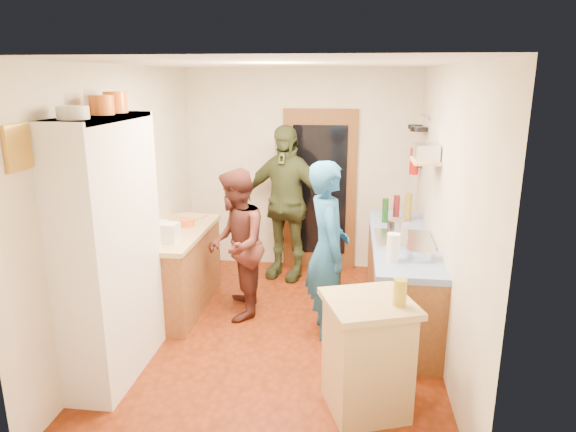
% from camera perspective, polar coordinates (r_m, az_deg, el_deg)
% --- Properties ---
extents(floor, '(3.00, 4.00, 0.02)m').
position_cam_1_polar(floor, '(5.29, -0.91, -13.00)').
color(floor, maroon).
rests_on(floor, ground).
extents(ceiling, '(3.00, 4.00, 0.02)m').
position_cam_1_polar(ceiling, '(4.66, -1.05, 16.70)').
color(ceiling, silver).
rests_on(ceiling, ground).
extents(wall_back, '(3.00, 0.02, 2.60)m').
position_cam_1_polar(wall_back, '(6.76, 1.46, 5.09)').
color(wall_back, silver).
rests_on(wall_back, ground).
extents(wall_front, '(3.00, 0.02, 2.60)m').
position_cam_1_polar(wall_front, '(2.93, -6.63, -8.83)').
color(wall_front, silver).
rests_on(wall_front, ground).
extents(wall_left, '(0.02, 4.00, 2.60)m').
position_cam_1_polar(wall_left, '(5.23, -17.57, 1.36)').
color(wall_left, silver).
rests_on(wall_left, ground).
extents(wall_right, '(0.02, 4.00, 2.60)m').
position_cam_1_polar(wall_right, '(4.83, 17.04, 0.29)').
color(wall_right, silver).
rests_on(wall_right, ground).
extents(door_frame, '(0.95, 0.06, 2.10)m').
position_cam_1_polar(door_frame, '(6.75, 3.52, 2.88)').
color(door_frame, brown).
rests_on(door_frame, ground).
extents(door_glass, '(0.70, 0.02, 1.70)m').
position_cam_1_polar(door_glass, '(6.71, 3.50, 2.82)').
color(door_glass, black).
rests_on(door_glass, door_frame).
extents(hutch_body, '(0.40, 1.20, 2.20)m').
position_cam_1_polar(hutch_body, '(4.51, -19.11, -3.62)').
color(hutch_body, white).
rests_on(hutch_body, ground).
extents(hutch_top_shelf, '(0.40, 1.14, 0.04)m').
position_cam_1_polar(hutch_top_shelf, '(4.30, -20.37, 10.16)').
color(hutch_top_shelf, white).
rests_on(hutch_top_shelf, hutch_body).
extents(plate_stack, '(0.22, 0.22, 0.09)m').
position_cam_1_polar(plate_stack, '(3.98, -22.80, 10.55)').
color(plate_stack, white).
rests_on(plate_stack, hutch_top_shelf).
extents(orange_pot_a, '(0.19, 0.19, 0.15)m').
position_cam_1_polar(orange_pot_a, '(4.36, -20.01, 11.52)').
color(orange_pot_a, orange).
rests_on(orange_pot_a, hutch_top_shelf).
extents(orange_pot_b, '(0.19, 0.19, 0.17)m').
position_cam_1_polar(orange_pot_b, '(4.58, -18.63, 11.90)').
color(orange_pot_b, orange).
rests_on(orange_pot_b, hutch_top_shelf).
extents(left_counter_base, '(0.60, 1.40, 0.85)m').
position_cam_1_polar(left_counter_base, '(5.77, -12.22, -6.09)').
color(left_counter_base, '#9A572E').
rests_on(left_counter_base, ground).
extents(left_counter_top, '(0.64, 1.44, 0.05)m').
position_cam_1_polar(left_counter_top, '(5.63, -12.48, -1.81)').
color(left_counter_top, tan).
rests_on(left_counter_top, left_counter_base).
extents(toaster, '(0.27, 0.19, 0.19)m').
position_cam_1_polar(toaster, '(5.23, -13.43, -1.80)').
color(toaster, white).
rests_on(toaster, left_counter_top).
extents(kettle, '(0.16, 0.16, 0.16)m').
position_cam_1_polar(kettle, '(5.42, -13.81, -1.39)').
color(kettle, white).
rests_on(kettle, left_counter_top).
extents(orange_bowl, '(0.23, 0.23, 0.08)m').
position_cam_1_polar(orange_bowl, '(5.74, -11.19, -0.72)').
color(orange_bowl, orange).
rests_on(orange_bowl, left_counter_top).
extents(chopping_board, '(0.34, 0.28, 0.02)m').
position_cam_1_polar(chopping_board, '(6.10, -10.65, -0.02)').
color(chopping_board, tan).
rests_on(chopping_board, left_counter_top).
extents(right_counter_base, '(0.60, 2.20, 0.84)m').
position_cam_1_polar(right_counter_base, '(5.54, 12.31, -7.09)').
color(right_counter_base, '#9A572E').
rests_on(right_counter_base, ground).
extents(right_counter_top, '(0.62, 2.22, 0.06)m').
position_cam_1_polar(right_counter_top, '(5.39, 12.58, -2.66)').
color(right_counter_top, '#0D42B4').
rests_on(right_counter_top, right_counter_base).
extents(hob, '(0.55, 0.58, 0.04)m').
position_cam_1_polar(hob, '(5.26, 12.72, -2.53)').
color(hob, silver).
rests_on(hob, right_counter_top).
extents(pot_on_hob, '(0.21, 0.21, 0.14)m').
position_cam_1_polar(pot_on_hob, '(5.37, 12.11, -1.13)').
color(pot_on_hob, silver).
rests_on(pot_on_hob, hob).
extents(bottle_a, '(0.08, 0.08, 0.28)m').
position_cam_1_polar(bottle_a, '(5.86, 10.75, 0.62)').
color(bottle_a, '#143F14').
rests_on(bottle_a, right_counter_top).
extents(bottle_b, '(0.07, 0.07, 0.29)m').
position_cam_1_polar(bottle_b, '(5.96, 11.95, 0.88)').
color(bottle_b, '#591419').
rests_on(bottle_b, right_counter_top).
extents(bottle_c, '(0.09, 0.09, 0.32)m').
position_cam_1_polar(bottle_c, '(5.96, 13.20, 0.95)').
color(bottle_c, olive).
rests_on(bottle_c, right_counter_top).
extents(paper_towel, '(0.13, 0.13, 0.25)m').
position_cam_1_polar(paper_towel, '(4.65, 11.60, -3.44)').
color(paper_towel, white).
rests_on(paper_towel, right_counter_top).
extents(mixing_bowl, '(0.28, 0.28, 0.10)m').
position_cam_1_polar(mixing_bowl, '(4.79, 14.46, -4.04)').
color(mixing_bowl, silver).
rests_on(mixing_bowl, right_counter_top).
extents(island_base, '(0.70, 0.70, 0.86)m').
position_cam_1_polar(island_base, '(4.07, 8.74, -15.38)').
color(island_base, tan).
rests_on(island_base, ground).
extents(island_top, '(0.79, 0.79, 0.05)m').
position_cam_1_polar(island_top, '(3.86, 9.01, -9.55)').
color(island_top, tan).
rests_on(island_top, island_base).
extents(cutting_board, '(0.42, 0.38, 0.02)m').
position_cam_1_polar(cutting_board, '(3.88, 8.06, -9.20)').
color(cutting_board, white).
rests_on(cutting_board, island_top).
extents(oil_jar, '(0.12, 0.12, 0.19)m').
position_cam_1_polar(oil_jar, '(3.78, 12.32, -8.28)').
color(oil_jar, '#AD9E2D').
rests_on(oil_jar, island_top).
extents(pan_rail, '(0.02, 0.65, 0.02)m').
position_cam_1_polar(pan_rail, '(6.20, 14.82, 10.67)').
color(pan_rail, silver).
rests_on(pan_rail, wall_right).
extents(pan_hang_a, '(0.18, 0.18, 0.05)m').
position_cam_1_polar(pan_hang_a, '(6.03, 14.37, 9.34)').
color(pan_hang_a, black).
rests_on(pan_hang_a, pan_rail).
extents(pan_hang_b, '(0.16, 0.16, 0.05)m').
position_cam_1_polar(pan_hang_b, '(6.23, 14.15, 9.35)').
color(pan_hang_b, black).
rests_on(pan_hang_b, pan_rail).
extents(pan_hang_c, '(0.17, 0.17, 0.05)m').
position_cam_1_polar(pan_hang_c, '(6.43, 13.95, 9.62)').
color(pan_hang_c, black).
rests_on(pan_hang_c, pan_rail).
extents(wall_shelf, '(0.26, 0.42, 0.03)m').
position_cam_1_polar(wall_shelf, '(5.17, 15.04, 5.92)').
color(wall_shelf, tan).
rests_on(wall_shelf, wall_right).
extents(radio, '(0.22, 0.30, 0.15)m').
position_cam_1_polar(radio, '(5.15, 15.11, 6.90)').
color(radio, silver).
rests_on(radio, wall_shelf).
extents(ext_bracket, '(0.06, 0.10, 0.04)m').
position_cam_1_polar(ext_bracket, '(6.44, 14.36, 5.47)').
color(ext_bracket, black).
rests_on(ext_bracket, wall_right).
extents(fire_extinguisher, '(0.11, 0.11, 0.32)m').
position_cam_1_polar(fire_extinguisher, '(6.43, 13.85, 5.93)').
color(fire_extinguisher, red).
rests_on(fire_extinguisher, wall_right).
extents(picture_frame, '(0.03, 0.25, 0.30)m').
position_cam_1_polar(picture_frame, '(3.76, -27.84, 6.75)').
color(picture_frame, gold).
rests_on(picture_frame, wall_left).
extents(person_hob, '(0.55, 0.71, 1.74)m').
position_cam_1_polar(person_hob, '(4.96, 4.86, -3.86)').
color(person_hob, '#1D558D').
rests_on(person_hob, ground).
extents(person_left, '(0.72, 0.86, 1.59)m').
position_cam_1_polar(person_left, '(5.42, -5.48, -3.05)').
color(person_left, '#49211C').
rests_on(person_left, ground).
extents(person_back, '(1.23, 0.79, 1.94)m').
position_cam_1_polar(person_back, '(6.38, -0.24, 1.45)').
color(person_back, '#363F22').
rests_on(person_back, ground).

